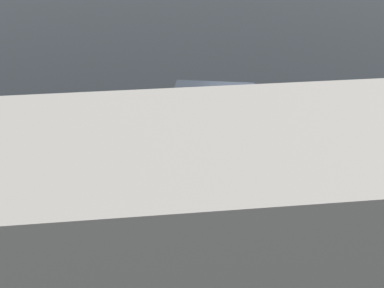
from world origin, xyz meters
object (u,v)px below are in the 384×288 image
Objects in this scene: moving_hatchback at (206,123)px; fire_hydrant at (147,193)px; pedestrian at (102,196)px; sign_post at (143,188)px.

moving_hatchback is 5.20× the size of fire_hydrant.
pedestrian is 1.73m from sign_post.
fire_hydrant is 1.22m from pedestrian.
sign_post is (-1.02, 1.08, 0.90)m from pedestrian.
moving_hatchback is 4.23m from pedestrian.
fire_hydrant is at bearing -93.77° from sign_post.
pedestrian is 0.51× the size of sign_post.
moving_hatchback reaches higher than fire_hydrant.
sign_post is (1.98, 4.04, 0.55)m from moving_hatchback.
fire_hydrant is 0.33× the size of sign_post.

